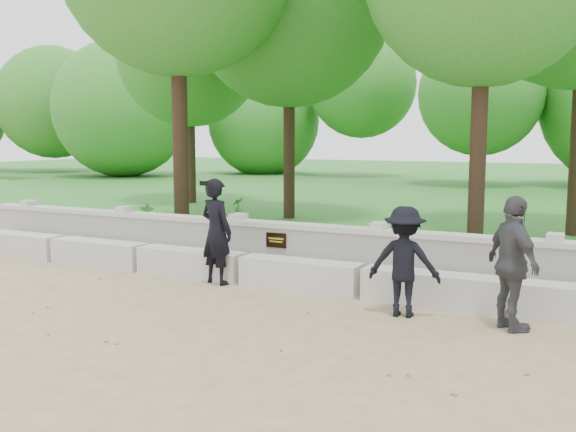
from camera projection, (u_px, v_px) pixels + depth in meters
name	position (u px, v px, depth m)	size (l,w,h in m)	color
ground	(170.00, 312.00, 8.49)	(80.00, 80.00, 0.00)	tan
lawn	(432.00, 204.00, 20.89)	(40.00, 22.00, 0.25)	#256622
concrete_bench	(243.00, 269.00, 10.15)	(11.90, 0.45, 0.45)	beige
parapet_wall	(264.00, 247.00, 10.74)	(12.50, 0.35, 0.90)	#B3B0A9
man_main	(216.00, 231.00, 10.01)	(0.69, 0.63, 1.66)	black
visitor_mid	(404.00, 262.00, 8.21)	(0.98, 0.64, 1.43)	black
visitor_right	(513.00, 264.00, 7.58)	(0.91, 0.98, 1.62)	#3B3B40
tree_far_left	(189.00, 43.00, 19.43)	(4.42, 4.42, 7.09)	#382619
shrub_a	(147.00, 217.00, 13.95)	(0.32, 0.21, 0.60)	#2C802B
shrub_b	(389.00, 242.00, 10.95)	(0.28, 0.23, 0.51)	#2C802B
shrub_d	(238.00, 210.00, 15.16)	(0.35, 0.31, 0.62)	#2C802B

